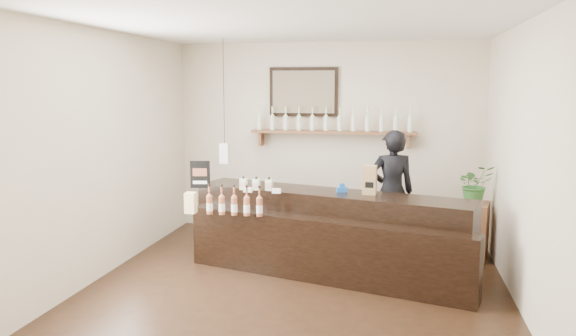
{
  "coord_description": "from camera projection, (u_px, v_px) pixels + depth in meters",
  "views": [
    {
      "loc": [
        1.06,
        -5.75,
        2.17
      ],
      "look_at": [
        -0.23,
        0.7,
        1.2
      ],
      "focal_mm": 35.0,
      "sensor_mm": 36.0,
      "label": 1
    }
  ],
  "objects": [
    {
      "name": "tape_dispenser",
      "position": [
        342.0,
        189.0,
        6.56
      ],
      "size": [
        0.13,
        0.09,
        0.11
      ],
      "color": "#195BB3",
      "rests_on": "counter"
    },
    {
      "name": "potted_plant",
      "position": [
        475.0,
        184.0,
        7.0
      ],
      "size": [
        0.53,
        0.5,
        0.49
      ],
      "primitive_type": "imported",
      "rotation": [
        0.0,
        0.0,
        0.31
      ],
      "color": "#306A2A",
      "rests_on": "side_cabinet"
    },
    {
      "name": "counter",
      "position": [
        327.0,
        235.0,
        6.55
      ],
      "size": [
        3.39,
        1.77,
        1.09
      ],
      "color": "black",
      "rests_on": "ground"
    },
    {
      "name": "side_cabinet",
      "position": [
        473.0,
        231.0,
        7.09
      ],
      "size": [
        0.45,
        0.55,
        0.71
      ],
      "color": "brown",
      "rests_on": "ground"
    },
    {
      "name": "ground",
      "position": [
        296.0,
        287.0,
        6.1
      ],
      "size": [
        5.0,
        5.0,
        0.0
      ],
      "primitive_type": "plane",
      "color": "black",
      "rests_on": "ground"
    },
    {
      "name": "shopkeeper",
      "position": [
        392.0,
        184.0,
        7.28
      ],
      "size": [
        0.75,
        0.58,
        1.82
      ],
      "primitive_type": "imported",
      "rotation": [
        0.0,
        0.0,
        3.37
      ],
      "color": "black",
      "rests_on": "ground"
    },
    {
      "name": "promo_sign",
      "position": [
        200.0,
        174.0,
        6.8
      ],
      "size": [
        0.24,
        0.06,
        0.33
      ],
      "color": "black",
      "rests_on": "counter"
    },
    {
      "name": "paper_bag",
      "position": [
        370.0,
        180.0,
        6.4
      ],
      "size": [
        0.16,
        0.13,
        0.34
      ],
      "color": "olive",
      "rests_on": "counter"
    },
    {
      "name": "room_shell",
      "position": [
        296.0,
        131.0,
        5.85
      ],
      "size": [
        5.0,
        5.0,
        5.0
      ],
      "color": "beige",
      "rests_on": "ground"
    },
    {
      "name": "back_wall_decor",
      "position": [
        316.0,
        114.0,
        8.18
      ],
      "size": [
        2.66,
        0.96,
        1.69
      ],
      "color": "brown",
      "rests_on": "ground"
    }
  ]
}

